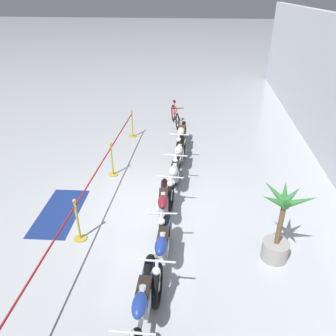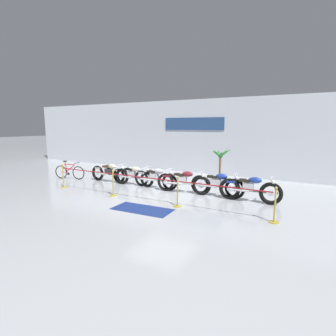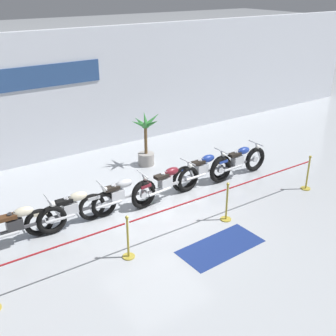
{
  "view_description": "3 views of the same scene",
  "coord_description": "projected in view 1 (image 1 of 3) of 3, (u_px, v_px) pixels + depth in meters",
  "views": [
    {
      "loc": [
        6.64,
        1.25,
        4.84
      ],
      "look_at": [
        -0.31,
        0.49,
        1.0
      ],
      "focal_mm": 35.0,
      "sensor_mm": 36.0,
      "label": 1
    },
    {
      "loc": [
        5.22,
        -8.97,
        2.74
      ],
      "look_at": [
        -0.01,
        0.44,
        0.99
      ],
      "focal_mm": 28.0,
      "sensor_mm": 36.0,
      "label": 2
    },
    {
      "loc": [
        -5.09,
        -8.13,
        5.63
      ],
      "look_at": [
        0.68,
        0.43,
        0.97
      ],
      "focal_mm": 45.0,
      "sensor_mm": 36.0,
      "label": 3
    }
  ],
  "objects": [
    {
      "name": "motorcycle_blue_5",
      "position": [
        142.0,
        310.0,
        5.05
      ],
      "size": [
        2.25,
        0.62,
        0.98
      ],
      "color": "black",
      "rests_on": "ground"
    },
    {
      "name": "motorcycle_cream_0",
      "position": [
        181.0,
        138.0,
        10.87
      ],
      "size": [
        2.35,
        0.62,
        0.95
      ],
      "color": "black",
      "rests_on": "ground"
    },
    {
      "name": "motorcycle_maroon_3",
      "position": [
        163.0,
        209.0,
        7.36
      ],
      "size": [
        2.33,
        0.62,
        0.96
      ],
      "color": "black",
      "rests_on": "ground"
    },
    {
      "name": "ground_plane",
      "position": [
        147.0,
        208.0,
        8.23
      ],
      "size": [
        120.0,
        120.0,
        0.0
      ],
      "primitive_type": "plane",
      "color": "#B2B7BC"
    },
    {
      "name": "stanchion_far_left",
      "position": [
        110.0,
        156.0,
        9.17
      ],
      "size": [
        8.87,
        0.28,
        1.05
      ],
      "color": "gold",
      "rests_on": "ground"
    },
    {
      "name": "floor_banner",
      "position": [
        60.0,
        212.0,
        8.05
      ],
      "size": [
        2.06,
        1.04,
        0.01
      ],
      "primitive_type": "cube",
      "rotation": [
        0.0,
        0.0,
        0.05
      ],
      "color": "navy",
      "rests_on": "ground"
    },
    {
      "name": "stanchion_mid_right",
      "position": [
        78.0,
        226.0,
        7.03
      ],
      "size": [
        0.28,
        0.28,
        1.05
      ],
      "color": "gold",
      "rests_on": "ground"
    },
    {
      "name": "potted_palm_left_of_row",
      "position": [
        279.0,
        228.0,
        6.33
      ],
      "size": [
        1.04,
        1.01,
        1.76
      ],
      "color": "gray",
      "rests_on": "ground"
    },
    {
      "name": "motorcycle_cream_1",
      "position": [
        179.0,
        157.0,
        9.7
      ],
      "size": [
        2.37,
        0.62,
        0.93
      ],
      "color": "black",
      "rests_on": "ground"
    },
    {
      "name": "motorcycle_blue_4",
      "position": [
        162.0,
        253.0,
        6.14
      ],
      "size": [
        2.18,
        0.62,
        0.97
      ],
      "color": "black",
      "rests_on": "ground"
    },
    {
      "name": "stanchion_mid_left",
      "position": [
        112.0,
        164.0,
        9.5
      ],
      "size": [
        0.28,
        0.28,
        1.05
      ],
      "color": "gold",
      "rests_on": "ground"
    },
    {
      "name": "motorcycle_silver_2",
      "position": [
        174.0,
        178.0,
        8.59
      ],
      "size": [
        2.23,
        0.62,
        0.94
      ],
      "color": "black",
      "rests_on": "ground"
    },
    {
      "name": "bicycle",
      "position": [
        175.0,
        117.0,
        13.0
      ],
      "size": [
        1.65,
        0.59,
        0.95
      ],
      "color": "black",
      "rests_on": "ground"
    }
  ]
}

